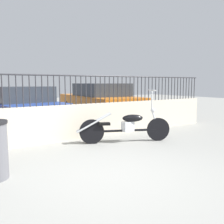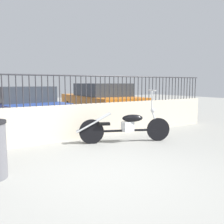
% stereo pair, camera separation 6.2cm
% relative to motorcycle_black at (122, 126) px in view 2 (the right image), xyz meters
% --- Properties ---
extents(ground_plane, '(40.00, 40.00, 0.00)m').
position_rel_motorcycle_black_xyz_m(ground_plane, '(-1.51, -1.63, -0.39)').
color(ground_plane, gray).
extents(low_wall, '(10.79, 0.18, 0.90)m').
position_rel_motorcycle_black_xyz_m(low_wall, '(-1.51, 0.91, 0.06)').
color(low_wall, beige).
rests_on(low_wall, ground_plane).
extents(fence_railing, '(10.79, 0.04, 0.74)m').
position_rel_motorcycle_black_xyz_m(fence_railing, '(-1.51, 0.91, 0.98)').
color(fence_railing, '#2D2D33').
rests_on(fence_railing, low_wall).
extents(motorcycle_black, '(2.17, 1.07, 1.29)m').
position_rel_motorcycle_black_xyz_m(motorcycle_black, '(0.00, 0.00, 0.00)').
color(motorcycle_black, black).
rests_on(motorcycle_black, ground_plane).
extents(car_blue, '(2.24, 4.10, 1.33)m').
position_rel_motorcycle_black_xyz_m(car_blue, '(-1.52, 3.71, 0.28)').
color(car_blue, black).
rests_on(car_blue, ground_plane).
extents(car_orange, '(2.15, 4.70, 1.42)m').
position_rel_motorcycle_black_xyz_m(car_orange, '(1.64, 3.82, 0.32)').
color(car_orange, black).
rests_on(car_orange, ground_plane).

